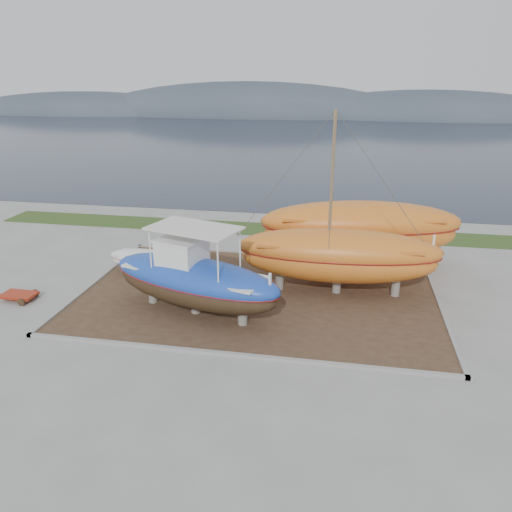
% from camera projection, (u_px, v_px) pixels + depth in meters
% --- Properties ---
extents(ground, '(140.00, 140.00, 0.00)m').
position_uv_depth(ground, '(243.00, 332.00, 22.28)').
color(ground, gray).
rests_on(ground, ground).
extents(dirt_patch, '(18.00, 12.00, 0.06)m').
position_uv_depth(dirt_patch, '(258.00, 294.00, 25.97)').
color(dirt_patch, '#422D1E').
rests_on(dirt_patch, ground).
extents(curb_frame, '(18.60, 12.60, 0.15)m').
position_uv_depth(curb_frame, '(258.00, 294.00, 25.95)').
color(curb_frame, gray).
rests_on(curb_frame, ground).
extents(grass_strip, '(44.00, 3.00, 0.08)m').
position_uv_depth(grass_strip, '(286.00, 230.00, 36.59)').
color(grass_strip, '#284219').
rests_on(grass_strip, ground).
extents(sea, '(260.00, 100.00, 0.04)m').
position_uv_depth(sea, '(325.00, 140.00, 86.95)').
color(sea, '#182231').
rests_on(sea, ground).
extents(mountain_ridge, '(200.00, 36.00, 20.00)m').
position_uv_depth(mountain_ridge, '(335.00, 116.00, 137.76)').
color(mountain_ridge, '#333D49').
rests_on(mountain_ridge, ground).
extents(blue_caique, '(9.33, 5.30, 4.28)m').
position_uv_depth(blue_caique, '(194.00, 271.00, 23.23)').
color(blue_caique, '#1D46B5').
rests_on(blue_caique, dirt_patch).
extents(white_dinghy, '(4.58, 2.08, 1.33)m').
position_uv_depth(white_dinghy, '(147.00, 262.00, 28.47)').
color(white_dinghy, white).
rests_on(white_dinghy, dirt_patch).
extents(orange_sailboat, '(10.48, 3.43, 9.23)m').
position_uv_depth(orange_sailboat, '(341.00, 207.00, 24.62)').
color(orange_sailboat, orange).
rests_on(orange_sailboat, dirt_patch).
extents(orange_bare_hull, '(11.99, 5.17, 3.80)m').
position_uv_depth(orange_bare_hull, '(359.00, 235.00, 29.16)').
color(orange_bare_hull, orange).
rests_on(orange_bare_hull, dirt_patch).
extents(red_trailer, '(2.54, 1.30, 0.36)m').
position_uv_depth(red_trailer, '(19.00, 297.00, 25.34)').
color(red_trailer, '#AB2B13').
rests_on(red_trailer, ground).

